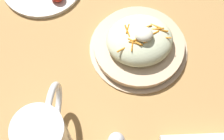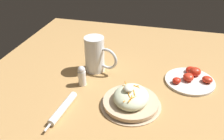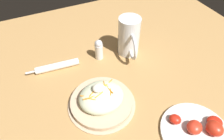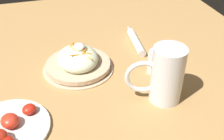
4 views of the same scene
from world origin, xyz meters
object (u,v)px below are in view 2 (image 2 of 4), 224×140
(salad_plate, at_px, (131,99))
(beer_mug, at_px, (95,56))
(napkin_roll, at_px, (63,108))
(salt_shaker, at_px, (82,75))
(tomato_plate, at_px, (191,78))

(salad_plate, bearing_deg, beer_mug, 44.08)
(napkin_roll, xyz_separation_m, salt_shaker, (0.18, -0.01, 0.03))
(beer_mug, xyz_separation_m, napkin_roll, (-0.30, 0.03, -0.06))
(beer_mug, distance_m, tomato_plate, 0.42)
(napkin_roll, height_order, tomato_plate, tomato_plate)
(salad_plate, distance_m, salt_shaker, 0.24)
(napkin_roll, bearing_deg, beer_mug, -5.49)
(salad_plate, bearing_deg, napkin_roll, 111.96)
(salt_shaker, bearing_deg, salad_plate, -111.28)
(salad_plate, bearing_deg, salt_shaker, 68.72)
(napkin_roll, distance_m, tomato_plate, 0.55)
(salad_plate, distance_m, napkin_roll, 0.25)
(salad_plate, height_order, napkin_roll, salad_plate)
(salad_plate, relative_size, salt_shaker, 2.56)
(salad_plate, distance_m, beer_mug, 0.29)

